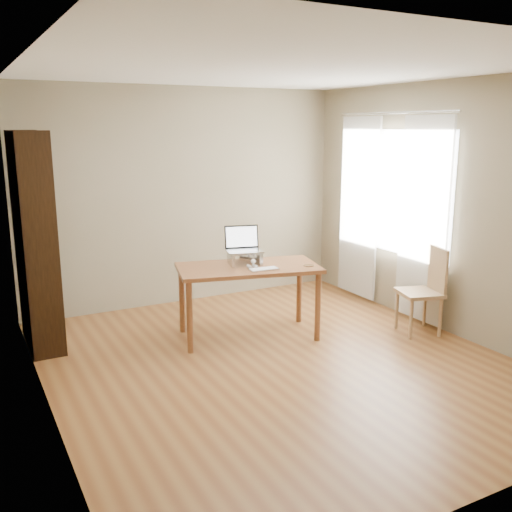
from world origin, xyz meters
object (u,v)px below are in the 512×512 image
Objects in this scene: bookshelf at (36,241)px; desk at (248,275)px; chair at (425,287)px; keyboard at (264,269)px; laptop at (242,245)px; cat at (245,257)px.

desk is at bearing -22.47° from bookshelf.
desk is 1.86m from chair.
keyboard is 0.33× the size of chair.
bookshelf reaches higher than keyboard.
laptop is at bearing 168.48° from chair.
keyboard is 0.62× the size of cat.
laptop reaches higher than desk.
keyboard is at bearing -27.19° from bookshelf.
cat is (0.02, -0.03, -0.13)m from laptop.
bookshelf is at bearing 173.10° from chair.
laptop is at bearing 123.88° from cat.
laptop reaches higher than cat.
cat is at bearing -19.42° from bookshelf.
bookshelf is 2.05m from cat.
desk is 3.18× the size of cat.
cat is at bearing 95.21° from desk.
keyboard is (0.06, -0.36, -0.19)m from laptop.
cat is 1.91m from chair.
desk is at bearing -76.19° from laptop.
chair is (1.70, -0.75, -0.16)m from desk.
desk is 0.20m from cat.
bookshelf is 6.99× the size of keyboard.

